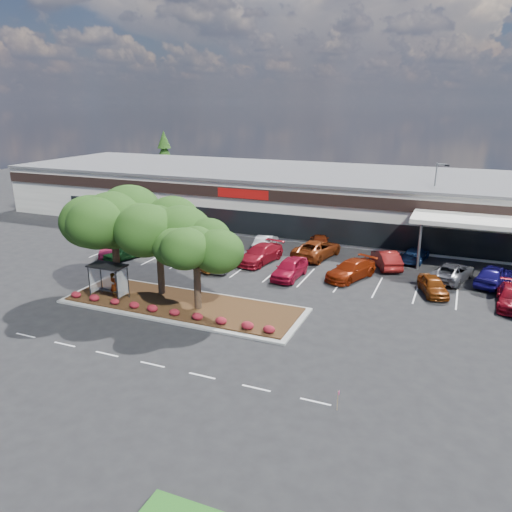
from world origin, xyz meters
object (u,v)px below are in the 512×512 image
at_px(car_0, 112,248).
at_px(survey_stake, 338,398).
at_px(light_pole, 433,210).
at_px(car_1, 124,251).

bearing_deg(car_0, survey_stake, -57.22).
xyz_separation_m(light_pole, survey_stake, (-1.87, -32.25, -3.07)).
height_order(car_0, car_1, car_0).
height_order(light_pole, survey_stake, light_pole).
bearing_deg(car_1, survey_stake, -16.51).
distance_m(light_pole, car_0, 32.34).
distance_m(light_pole, car_1, 31.09).
relative_size(survey_stake, car_1, 0.24).
relative_size(car_0, car_1, 1.05).
distance_m(light_pole, survey_stake, 32.45).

